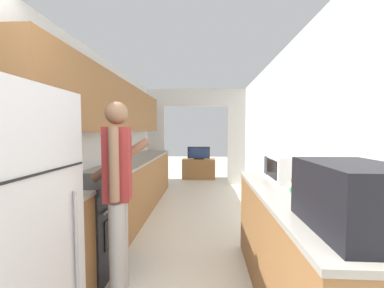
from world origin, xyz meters
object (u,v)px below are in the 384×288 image
person (118,193)px  television (199,153)px  range_oven (85,225)px  microwave (289,168)px  book_stack (309,190)px  tv_cabinet (199,169)px  suitcase (353,197)px

person → television: person is taller
range_oven → television: 4.67m
microwave → book_stack: 0.58m
microwave → book_stack: size_ratio=1.65×
book_stack → tv_cabinet: size_ratio=0.33×
tv_cabinet → television: (0.00, -0.04, 0.47)m
tv_cabinet → television: bearing=-90.0°
person → tv_cabinet: bearing=-16.5°
range_oven → book_stack: bearing=-13.3°
suitcase → microwave: suitcase is taller
book_stack → television: bearing=101.0°
range_oven → person: size_ratio=0.64×
person → tv_cabinet: size_ratio=1.75×
suitcase → microwave: (0.10, 1.17, -0.04)m
person → suitcase: bearing=-126.6°
person → television: 4.91m
book_stack → microwave: bearing=85.1°
suitcase → tv_cabinet: 5.79m
person → book_stack: 1.53m
book_stack → suitcase: bearing=-94.6°
book_stack → television: book_stack is taller
microwave → suitcase: bearing=-94.7°
person → microwave: (1.57, 0.44, 0.16)m
tv_cabinet → television: size_ratio=1.47×
person → suitcase: person is taller
book_stack → tv_cabinet: (-0.98, 5.06, -0.68)m
suitcase → tv_cabinet: (-0.93, 5.66, -0.80)m
range_oven → book_stack: 2.12m
microwave → television: size_ratio=0.81×
range_oven → television: bearing=77.3°
television → tv_cabinet: bearing=90.0°
range_oven → suitcase: suitcase is taller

